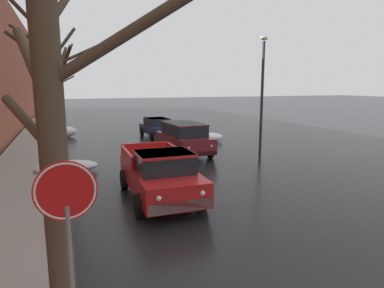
% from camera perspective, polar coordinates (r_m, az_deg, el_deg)
% --- Properties ---
extents(left_sidewalk_slab, '(2.89, 80.00, 0.15)m').
position_cam_1_polar(left_sidewalk_slab, '(20.22, -26.25, -1.72)').
color(left_sidewalk_slab, gray).
rests_on(left_sidewalk_slab, ground).
extents(snow_bank_near_corner_left, '(2.70, 1.38, 0.75)m').
position_cam_1_polar(snow_bank_near_corner_left, '(15.74, -21.46, -3.69)').
color(snow_bank_near_corner_left, white).
rests_on(snow_bank_near_corner_left, ground).
extents(snow_bank_mid_block_left, '(1.80, 1.12, 0.84)m').
position_cam_1_polar(snow_bank_mid_block_left, '(26.46, -21.42, 1.93)').
color(snow_bank_mid_block_left, white).
rests_on(snow_bank_mid_block_left, ground).
extents(snow_bank_near_corner_right, '(2.13, 1.15, 0.64)m').
position_cam_1_polar(snow_bank_near_corner_right, '(22.69, 2.98, 1.14)').
color(snow_bank_near_corner_right, white).
rests_on(snow_bank_near_corner_right, ground).
extents(bare_tree_at_the_corner, '(2.92, 2.91, 6.21)m').
position_cam_1_polar(bare_tree_at_the_corner, '(5.43, -22.81, 3.35)').
color(bare_tree_at_the_corner, '#4C3D2D').
rests_on(bare_tree_at_the_corner, ground).
extents(bare_tree_second_along_sidewalk, '(3.48, 2.05, 7.08)m').
position_cam_1_polar(bare_tree_second_along_sidewalk, '(14.18, -22.56, 9.13)').
color(bare_tree_second_along_sidewalk, '#382B1E').
rests_on(bare_tree_second_along_sidewalk, ground).
extents(bare_tree_mid_block, '(3.10, 3.35, 7.49)m').
position_cam_1_polar(bare_tree_mid_block, '(18.98, -22.25, 9.83)').
color(bare_tree_mid_block, '#382B1E').
rests_on(bare_tree_mid_block, ground).
extents(bare_tree_far_down_block, '(3.17, 1.67, 6.63)m').
position_cam_1_polar(bare_tree_far_down_block, '(27.97, -22.13, 8.65)').
color(bare_tree_far_down_block, '#382B1E').
rests_on(bare_tree_far_down_block, ground).
extents(pickup_truck_red_approaching_near_lane, '(2.30, 4.94, 1.76)m').
position_cam_1_polar(pickup_truck_red_approaching_near_lane, '(11.28, -5.58, -5.23)').
color(pickup_truck_red_approaching_near_lane, red).
rests_on(pickup_truck_red_approaching_near_lane, ground).
extents(suv_maroon_parked_kerbside_close, '(2.28, 4.36, 1.82)m').
position_cam_1_polar(suv_maroon_parked_kerbside_close, '(18.34, -1.39, 1.12)').
color(suv_maroon_parked_kerbside_close, maroon).
rests_on(suv_maroon_parked_kerbside_close, ground).
extents(sedan_darkblue_parked_kerbside_mid, '(2.12, 4.11, 1.42)m').
position_cam_1_polar(sedan_darkblue_parked_kerbside_mid, '(25.00, -6.03, 2.94)').
color(sedan_darkblue_parked_kerbside_mid, navy).
rests_on(sedan_darkblue_parked_kerbside_mid, ground).
extents(fire_hydrant, '(0.42, 0.22, 0.71)m').
position_cam_1_polar(fire_hydrant, '(9.66, -22.45, -11.94)').
color(fire_hydrant, gold).
rests_on(fire_hydrant, ground).
extents(stop_sign_at_corner, '(0.76, 0.06, 2.97)m').
position_cam_1_polar(stop_sign_at_corner, '(4.44, -20.83, -11.11)').
color(stop_sign_at_corner, slate).
rests_on(stop_sign_at_corner, ground).
extents(street_lamp_post, '(0.44, 0.24, 6.25)m').
position_cam_1_polar(street_lamp_post, '(17.16, 12.07, 8.66)').
color(street_lamp_post, '#28282D').
rests_on(street_lamp_post, ground).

